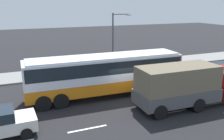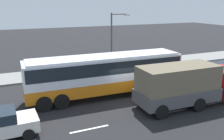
# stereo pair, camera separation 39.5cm
# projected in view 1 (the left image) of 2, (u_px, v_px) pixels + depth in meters

# --- Properties ---
(ground_plane) EXTENTS (120.00, 120.00, 0.00)m
(ground_plane) POSITION_uv_depth(u_px,v_px,m) (125.00, 100.00, 18.98)
(ground_plane) COLOR black
(sidewalk_curb) EXTENTS (80.00, 4.00, 0.15)m
(sidewalk_curb) POSITION_uv_depth(u_px,v_px,m) (89.00, 70.00, 27.19)
(sidewalk_curb) COLOR gray
(sidewalk_curb) RESTS_ON ground_plane
(lane_centreline) EXTENTS (27.93, 0.16, 0.01)m
(lane_centreline) POSITION_uv_depth(u_px,v_px,m) (51.00, 136.00, 13.82)
(lane_centreline) COLOR white
(lane_centreline) RESTS_ON ground_plane
(coach_bus) EXTENTS (12.44, 2.97, 3.28)m
(coach_bus) POSITION_uv_depth(u_px,v_px,m) (106.00, 71.00, 19.34)
(coach_bus) COLOR orange
(coach_bus) RESTS_ON ground_plane
(cargo_truck) EXTENTS (8.30, 2.85, 3.03)m
(cargo_truck) POSITION_uv_depth(u_px,v_px,m) (188.00, 84.00, 17.53)
(cargo_truck) COLOR red
(cargo_truck) RESTS_ON ground_plane
(car_blue_saloon) EXTENTS (4.52, 1.98, 1.49)m
(car_blue_saloon) POSITION_uv_depth(u_px,v_px,m) (221.00, 70.00, 24.47)
(car_blue_saloon) COLOR #194799
(car_blue_saloon) RESTS_ON ground_plane
(pedestrian_near_curb) EXTENTS (0.32, 0.32, 1.65)m
(pedestrian_near_curb) POSITION_uv_depth(u_px,v_px,m) (119.00, 59.00, 27.62)
(pedestrian_near_curb) COLOR #38334C
(pedestrian_near_curb) RESTS_ON sidewalk_curb
(pedestrian_at_crossing) EXTENTS (0.32, 0.32, 1.68)m
(pedestrian_at_crossing) POSITION_uv_depth(u_px,v_px,m) (114.00, 58.00, 28.40)
(pedestrian_at_crossing) COLOR #38334C
(pedestrian_at_crossing) RESTS_ON sidewalk_curb
(street_lamp) EXTENTS (2.09, 0.24, 6.10)m
(street_lamp) POSITION_uv_depth(u_px,v_px,m) (115.00, 37.00, 25.66)
(street_lamp) COLOR #47474C
(street_lamp) RESTS_ON sidewalk_curb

